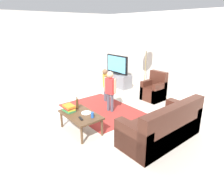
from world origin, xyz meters
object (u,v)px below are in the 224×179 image
at_px(bottle, 77,104).
at_px(plate, 86,113).
at_px(tv_stand, 117,80).
at_px(child_center, 110,88).
at_px(couch, 164,128).
at_px(floor_lamp, 146,49).
at_px(coffee_table, 81,116).
at_px(tv_remote, 81,118).
at_px(armchair, 154,90).
at_px(child_near_tv, 105,82).
at_px(tv, 117,65).
at_px(book_stack, 69,108).
at_px(soda_can, 92,115).

bearing_deg(bottle, plate, 3.27).
bearing_deg(bottle, tv_stand, 122.77).
distance_m(child_center, bottle, 1.10).
distance_m(tv_stand, couch, 3.94).
bearing_deg(floor_lamp, tv_stand, -173.12).
distance_m(tv_stand, child_center, 2.41).
relative_size(coffee_table, plate, 4.55).
bearing_deg(plate, tv_remote, -54.73).
bearing_deg(armchair, coffee_table, -85.21).
height_order(child_near_tv, coffee_table, child_near_tv).
bearing_deg(couch, bottle, -150.10).
bearing_deg(tv, plate, -52.00).
distance_m(floor_lamp, tv_remote, 3.50).
height_order(child_near_tv, book_stack, child_near_tv).
distance_m(tv_stand, coffee_table, 3.56).
bearing_deg(tv_stand, plate, -52.21).
height_order(couch, floor_lamp, floor_lamp).
bearing_deg(bottle, child_near_tv, 119.98).
bearing_deg(tv_stand, tv, -90.00).
bearing_deg(plate, armchair, 96.05).
xyz_separation_m(floor_lamp, tv_remote, (1.05, -3.15, -1.11)).
xyz_separation_m(tv_stand, child_center, (1.66, -1.69, 0.43)).
bearing_deg(book_stack, couch, 35.50).
distance_m(floor_lamp, coffee_table, 3.35).
distance_m(tv, child_center, 2.36).
bearing_deg(plate, coffee_table, -112.73).
bearing_deg(tv, book_stack, -58.71).
xyz_separation_m(child_center, plate, (0.48, -1.07, -0.25)).
height_order(coffee_table, bottle, bottle).
bearing_deg(soda_can, floor_lamp, 111.42).
bearing_deg(tv_stand, couch, -27.07).
height_order(tv_stand, tv_remote, tv_stand).
bearing_deg(bottle, couch, 29.90).
height_order(tv, tv_remote, tv).
height_order(book_stack, plate, book_stack).
bearing_deg(coffee_table, child_center, 109.94).
xyz_separation_m(tv_stand, tv, (0.00, -0.02, 0.60)).
bearing_deg(book_stack, floor_lamp, 99.93).
xyz_separation_m(tv, coffee_table, (2.09, -2.86, -0.48)).
bearing_deg(plate, soda_can, -4.24).
bearing_deg(bottle, tv, 122.97).
bearing_deg(armchair, bottle, -91.31).
xyz_separation_m(bottle, soda_can, (0.62, 0.00, -0.06)).
xyz_separation_m(tv, child_center, (1.66, -1.67, -0.17)).
relative_size(tv, child_center, 0.98).
distance_m(tv, floor_lamp, 1.45).
xyz_separation_m(child_near_tv, coffee_table, (1.14, -1.56, -0.24)).
distance_m(child_center, plate, 1.20).
xyz_separation_m(tv_stand, child_near_tv, (0.94, -1.32, 0.36)).
height_order(tv_stand, floor_lamp, floor_lamp).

